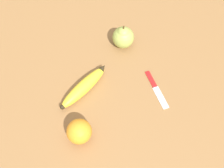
{
  "coord_description": "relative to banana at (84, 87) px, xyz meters",
  "views": [
    {
      "loc": [
        -0.28,
        0.39,
        0.81
      ],
      "look_at": [
        -0.04,
        0.01,
        0.03
      ],
      "focal_mm": 42.0,
      "sensor_mm": 36.0,
      "label": 1
    }
  ],
  "objects": [
    {
      "name": "orange",
      "position": [
        -0.09,
        0.15,
        0.02
      ],
      "size": [
        0.08,
        0.08,
        0.08
      ],
      "color": "orange",
      "rests_on": "ground_plane"
    },
    {
      "name": "banana",
      "position": [
        0.0,
        0.0,
        0.0
      ],
      "size": [
        0.08,
        0.22,
        0.04
      ],
      "rotation": [
        0.0,
        0.0,
        4.56
      ],
      "color": "yellow",
      "rests_on": "ground_plane"
    },
    {
      "name": "pear",
      "position": [
        -0.01,
        -0.25,
        0.02
      ],
      "size": [
        0.08,
        0.08,
        0.1
      ],
      "color": "#99A84C",
      "rests_on": "ground_plane"
    },
    {
      "name": "paring_knife",
      "position": [
        -0.21,
        -0.14,
        -0.02
      ],
      "size": [
        0.14,
        0.11,
        0.01
      ],
      "rotation": [
        0.0,
        0.0,
        0.93
      ],
      "color": "silver",
      "rests_on": "ground_plane"
    },
    {
      "name": "ground_plane",
      "position": [
        -0.04,
        -0.07,
        -0.02
      ],
      "size": [
        3.0,
        3.0,
        0.0
      ],
      "primitive_type": "plane",
      "color": "olive"
    }
  ]
}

